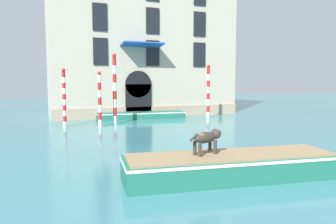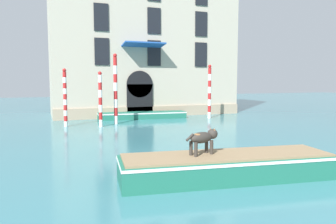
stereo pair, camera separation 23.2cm
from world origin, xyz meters
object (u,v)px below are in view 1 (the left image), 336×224
Objects in this scene: dog_on_deck at (207,138)px; mooring_pole_0 at (208,91)px; boat_moored_near_palazzo at (141,115)px; mooring_pole_2 at (115,89)px; boat_foreground at (230,165)px; mooring_pole_3 at (64,98)px; mooring_pole_1 at (100,99)px.

mooring_pole_0 is (7.74, 14.01, 0.84)m from dog_on_deck.
boat_moored_near_palazzo is 1.66× the size of mooring_pole_0.
boat_foreground is at bearing -88.00° from mooring_pole_2.
dog_on_deck is 13.22m from mooring_pole_2.
boat_moored_near_palazzo is at bearing 43.53° from mooring_pole_2.
mooring_pole_0 reaches higher than mooring_pole_3.
boat_foreground is 5.86× the size of dog_on_deck.
mooring_pole_1 is (-3.75, -3.44, 1.50)m from boat_moored_near_palazzo.
boat_foreground is 1.40× the size of mooring_pole_2.
boat_moored_near_palazzo is 1.46× the size of mooring_pole_2.
mooring_pole_2 reaches higher than mooring_pole_3.
mooring_pole_2 is (-0.47, 13.38, 1.97)m from boat_foreground.
mooring_pole_0 reaches higher than boat_moored_near_palazzo.
mooring_pole_1 is at bearing -132.20° from boat_moored_near_palazzo.
dog_on_deck is 12.22m from mooring_pole_1.
dog_on_deck is at bearing 171.22° from boat_foreground.
boat_moored_near_palazzo is at bearing 162.00° from mooring_pole_0.
mooring_pole_3 reaches higher than mooring_pole_1.
mooring_pole_3 is at bearing 113.75° from boat_foreground.
boat_foreground is 13.89m from mooring_pole_3.
mooring_pole_2 reaches higher than mooring_pole_0.
mooring_pole_0 is 7.58m from mooring_pole_2.
mooring_pole_2 reaches higher than mooring_pole_1.
dog_on_deck is 0.27× the size of mooring_pole_0.
mooring_pole_2 reaches higher than boat_moored_near_palazzo.
mooring_pole_1 is at bearing -139.82° from mooring_pole_2.
mooring_pole_2 is (1.18, 1.00, 0.61)m from mooring_pole_1.
mooring_pole_1 reaches higher than boat_foreground.
mooring_pole_1 is (-1.65, 12.38, 1.36)m from boat_foreground.
mooring_pole_0 is at bearing 11.88° from mooring_pole_1.
mooring_pole_1 is 0.95× the size of mooring_pole_3.
boat_foreground is 13.54m from mooring_pole_2.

